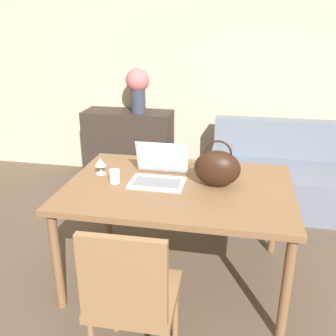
% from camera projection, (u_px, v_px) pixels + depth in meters
% --- Properties ---
extents(wall_back, '(10.00, 0.06, 2.70)m').
position_uv_depth(wall_back, '(211.00, 64.00, 4.19)').
color(wall_back, beige).
rests_on(wall_back, ground_plane).
extents(dining_table, '(1.54, 1.06, 0.75)m').
position_uv_depth(dining_table, '(179.00, 194.00, 2.58)').
color(dining_table, brown).
rests_on(dining_table, ground_plane).
extents(chair, '(0.45, 0.45, 0.92)m').
position_uv_depth(chair, '(131.00, 294.00, 1.87)').
color(chair, olive).
rests_on(chair, ground_plane).
extents(couch, '(1.65, 0.89, 0.82)m').
position_uv_depth(couch, '(292.00, 179.00, 3.85)').
color(couch, slate).
rests_on(couch, ground_plane).
extents(sideboard, '(1.03, 0.40, 0.82)m').
position_uv_depth(sideboard, '(129.00, 145.00, 4.47)').
color(sideboard, '#332823').
rests_on(sideboard, ground_plane).
extents(laptop, '(0.38, 0.34, 0.25)m').
position_uv_depth(laptop, '(160.00, 171.00, 2.62)').
color(laptop, silver).
rests_on(laptop, dining_table).
extents(drinking_glass, '(0.07, 0.07, 0.09)m').
position_uv_depth(drinking_glass, '(115.00, 176.00, 2.58)').
color(drinking_glass, silver).
rests_on(drinking_glass, dining_table).
extents(wine_glass, '(0.08, 0.08, 0.12)m').
position_uv_depth(wine_glass, '(100.00, 163.00, 2.72)').
color(wine_glass, silver).
rests_on(wine_glass, dining_table).
extents(handbag, '(0.31, 0.18, 0.32)m').
position_uv_depth(handbag, '(217.00, 168.00, 2.51)').
color(handbag, black).
rests_on(handbag, dining_table).
extents(flower_vase, '(0.26, 0.26, 0.50)m').
position_uv_depth(flower_vase, '(138.00, 86.00, 4.14)').
color(flower_vase, '#333847').
rests_on(flower_vase, sideboard).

